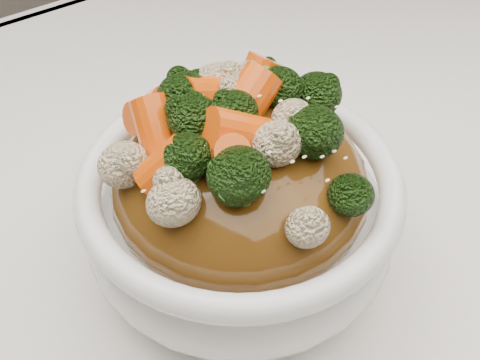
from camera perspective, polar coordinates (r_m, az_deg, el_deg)
tablecloth at (r=0.47m, az=-0.76°, el=-4.50°), size 1.20×0.80×0.04m
bowl at (r=0.39m, az=0.00°, el=-3.32°), size 0.21×0.21×0.08m
sauce_base at (r=0.37m, az=0.00°, el=-0.32°), size 0.17×0.17×0.09m
carrots at (r=0.33m, az=0.00°, el=7.22°), size 0.17×0.17×0.05m
broccoli at (r=0.33m, az=0.00°, el=7.08°), size 0.17×0.17×0.04m
cauliflower at (r=0.33m, az=0.00°, el=6.81°), size 0.17×0.17×0.04m
scallions at (r=0.33m, az=0.00°, el=7.36°), size 0.13×0.13×0.02m
sesame_seeds at (r=0.33m, az=0.00°, el=7.36°), size 0.15×0.15×0.01m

